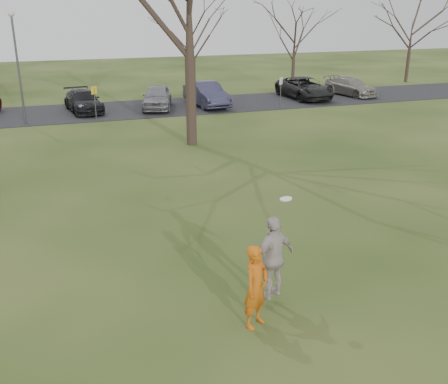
{
  "coord_description": "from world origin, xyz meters",
  "views": [
    {
      "loc": [
        -4.43,
        -9.17,
        6.59
      ],
      "look_at": [
        0.0,
        4.0,
        1.5
      ],
      "focal_mm": 41.21,
      "sensor_mm": 36.0,
      "label": 1
    }
  ],
  "objects": [
    {
      "name": "car_5",
      "position": [
        5.6,
        24.45,
        0.84
      ],
      "size": [
        2.17,
        5.02,
        1.61
      ],
      "primitive_type": "imported",
      "rotation": [
        0.0,
        0.0,
        0.1
      ],
      "color": "#303048",
      "rests_on": "parking_strip"
    },
    {
      "name": "car_7",
      "position": [
        17.3,
        25.18,
        0.69
      ],
      "size": [
        2.88,
        4.81,
        1.31
      ],
      "primitive_type": "imported",
      "rotation": [
        0.0,
        0.0,
        0.25
      ],
      "color": "gray",
      "rests_on": "parking_strip"
    },
    {
      "name": "car_4",
      "position": [
        2.25,
        24.62,
        0.8
      ],
      "size": [
        2.92,
        4.81,
        1.53
      ],
      "primitive_type": "imported",
      "rotation": [
        0.0,
        0.0,
        -0.26
      ],
      "color": "gray",
      "rests_on": "parking_strip"
    },
    {
      "name": "parking_strip",
      "position": [
        0.0,
        25.0,
        0.02
      ],
      "size": [
        62.0,
        6.5,
        0.04
      ],
      "primitive_type": "cube",
      "color": "black",
      "rests_on": "ground"
    },
    {
      "name": "car_3",
      "position": [
        -2.48,
        25.14,
        0.71
      ],
      "size": [
        2.5,
        4.84,
        1.34
      ],
      "primitive_type": "imported",
      "rotation": [
        0.0,
        0.0,
        0.14
      ],
      "color": "black",
      "rests_on": "parking_strip"
    },
    {
      "name": "sign_white",
      "position": [
        10.0,
        22.0,
        1.45
      ],
      "size": [
        0.35,
        0.35,
        2.08
      ],
      "color": "#47474C",
      "rests_on": "ground"
    },
    {
      "name": "sign_yellow",
      "position": [
        -2.0,
        22.0,
        1.45
      ],
      "size": [
        0.35,
        0.35,
        2.08
      ],
      "color": "#47474C",
      "rests_on": "ground"
    },
    {
      "name": "small_tree_row",
      "position": [
        4.38,
        30.06,
        3.89
      ],
      "size": [
        55.0,
        5.9,
        8.5
      ],
      "color": "#352821",
      "rests_on": "ground"
    },
    {
      "name": "car_6",
      "position": [
        13.33,
        25.08,
        0.8
      ],
      "size": [
        2.7,
        5.53,
        1.51
      ],
      "primitive_type": "imported",
      "rotation": [
        0.0,
        0.0,
        0.03
      ],
      "color": "black",
      "rests_on": "parking_strip"
    },
    {
      "name": "player_defender",
      "position": [
        -0.74,
        -0.33,
        0.94
      ],
      "size": [
        0.82,
        0.76,
        1.89
      ],
      "primitive_type": "imported",
      "rotation": [
        0.0,
        0.0,
        0.6
      ],
      "color": "#C1580F",
      "rests_on": "ground"
    },
    {
      "name": "lamp_post",
      "position": [
        -6.0,
        22.5,
        3.97
      ],
      "size": [
        0.34,
        0.34,
        6.27
      ],
      "color": "#47474C",
      "rests_on": "ground"
    },
    {
      "name": "ground",
      "position": [
        0.0,
        0.0,
        0.0
      ],
      "size": [
        120.0,
        120.0,
        0.0
      ],
      "primitive_type": "plane",
      "color": "#1E380F",
      "rests_on": "ground"
    },
    {
      "name": "catching_play",
      "position": [
        -0.06,
        0.31,
        1.21
      ],
      "size": [
        1.26,
        0.86,
        2.39
      ],
      "color": "#B7ABA5",
      "rests_on": "ground"
    }
  ]
}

